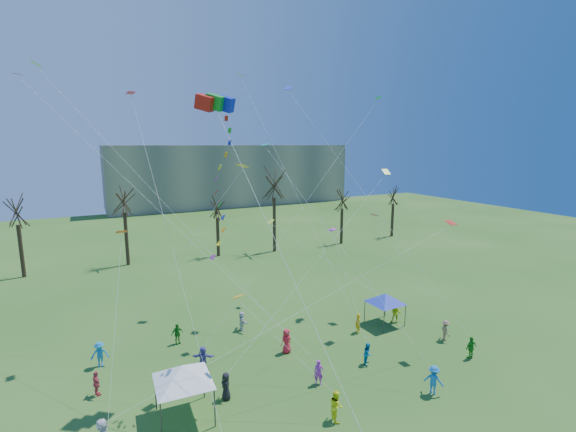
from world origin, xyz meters
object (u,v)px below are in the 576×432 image
distant_building (232,175)px  big_box_kite (227,189)px  canopy_tent_blue (385,298)px  canopy_tent_white (183,373)px

distant_building → big_box_kite: size_ratio=3.20×
distant_building → big_box_kite: (-26.46, -75.50, 5.12)m
big_box_kite → canopy_tent_blue: big_box_kite is taller
canopy_tent_white → canopy_tent_blue: 18.50m
big_box_kite → canopy_tent_blue: (14.61, 2.52, -10.29)m
distant_building → canopy_tent_blue: 74.12m
big_box_kite → canopy_tent_white: big_box_kite is taller
distant_building → canopy_tent_blue: bearing=-99.2°
distant_building → canopy_tent_white: size_ratio=13.97×
big_box_kite → canopy_tent_white: bearing=-152.9°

